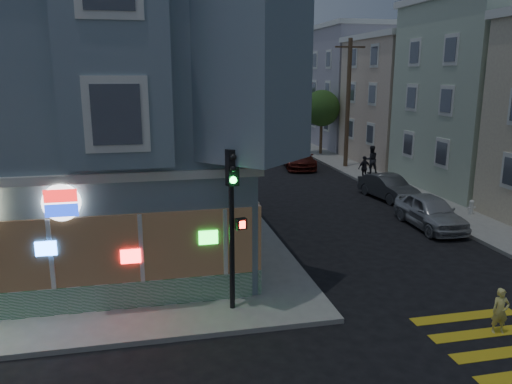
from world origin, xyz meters
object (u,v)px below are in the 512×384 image
object	(u,v)px
parked_car_c	(298,157)
fire_hydrant	(471,207)
running_child	(500,311)
utility_pole	(348,102)
parked_car_b	(388,187)
pedestrian_b	(364,168)
parked_car_d	(279,148)
traffic_signal	(233,203)
parked_car_a	(430,212)
street_tree_near	(322,108)
street_tree_far	(294,103)
pedestrian_a	(371,159)

from	to	relation	value
parked_car_c	fire_hydrant	xyz separation A→B (m)	(4.35, -14.29, -0.23)
running_child	parked_car_c	xyz separation A→B (m)	(1.82, 24.26, 0.12)
utility_pole	parked_car_b	bearing A→B (deg)	-97.98
running_child	parked_car_b	xyz separation A→B (m)	(3.87, 14.07, 0.05)
fire_hydrant	pedestrian_b	bearing A→B (deg)	101.24
parked_car_b	parked_car_d	size ratio (longest dim) A/B	0.80
parked_car_d	running_child	bearing A→B (deg)	-94.63
traffic_signal	parked_car_a	bearing A→B (deg)	17.92
traffic_signal	street_tree_near	bearing A→B (deg)	51.35
running_child	utility_pole	bearing A→B (deg)	88.63
street_tree_far	traffic_signal	distance (m)	36.84
fire_hydrant	parked_car_c	bearing A→B (deg)	106.94
street_tree_far	fire_hydrant	distance (m)	27.59
street_tree_near	street_tree_far	size ratio (longest dim) A/B	1.00
parked_car_d	street_tree_near	bearing A→B (deg)	-3.14
utility_pole	parked_car_a	xyz separation A→B (m)	(-1.89, -14.48, -4.06)
street_tree_near	pedestrian_a	size ratio (longest dim) A/B	2.81
pedestrian_a	traffic_signal	xyz separation A→B (m)	(-12.52, -17.87, 2.21)
pedestrian_a	parked_car_b	size ratio (longest dim) A/B	0.46
fire_hydrant	traffic_signal	bearing A→B (deg)	-150.03
utility_pole	parked_car_d	size ratio (longest dim) A/B	1.75
pedestrian_a	fire_hydrant	xyz separation A→B (m)	(0.37, -10.44, -0.57)
street_tree_far	parked_car_c	bearing A→B (deg)	-105.19
running_child	fire_hydrant	distance (m)	11.73
street_tree_far	pedestrian_a	bearing A→B (deg)	-88.53
pedestrian_b	fire_hydrant	size ratio (longest dim) A/B	2.17
pedestrian_a	pedestrian_b	distance (m)	2.31
street_tree_near	parked_car_d	distance (m)	4.83
utility_pole	traffic_signal	distance (m)	24.00
parked_car_a	fire_hydrant	size ratio (longest dim) A/B	6.20
pedestrian_a	utility_pole	bearing A→B (deg)	-75.15
parked_car_b	parked_car_c	bearing A→B (deg)	93.49
pedestrian_a	pedestrian_b	xyz separation A→B (m)	(-1.33, -1.88, -0.18)
street_tree_far	traffic_signal	xyz separation A→B (m)	(-12.09, -34.79, -0.63)
street_tree_far	parked_car_a	bearing A→B (deg)	-94.19
utility_pole	parked_car_a	distance (m)	15.15
street_tree_far	running_child	size ratio (longest dim) A/B	4.23
utility_pole	street_tree_far	world-z (taller)	utility_pole
running_child	fire_hydrant	world-z (taller)	running_child
parked_car_d	traffic_signal	size ratio (longest dim) A/B	1.10
pedestrian_a	pedestrian_b	bearing A→B (deg)	57.26
street_tree_far	running_child	world-z (taller)	street_tree_far
pedestrian_a	traffic_signal	distance (m)	21.93
parked_car_c	fire_hydrant	world-z (taller)	parked_car_c
street_tree_near	parked_car_a	xyz separation A→B (m)	(-2.09, -20.48, -3.19)
utility_pole	parked_car_a	world-z (taller)	utility_pole
parked_car_a	parked_car_c	size ratio (longest dim) A/B	0.84
parked_car_b	parked_car_c	size ratio (longest dim) A/B	0.79
traffic_signal	pedestrian_b	bearing A→B (deg)	40.65
pedestrian_a	traffic_signal	bearing A→B (deg)	57.61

